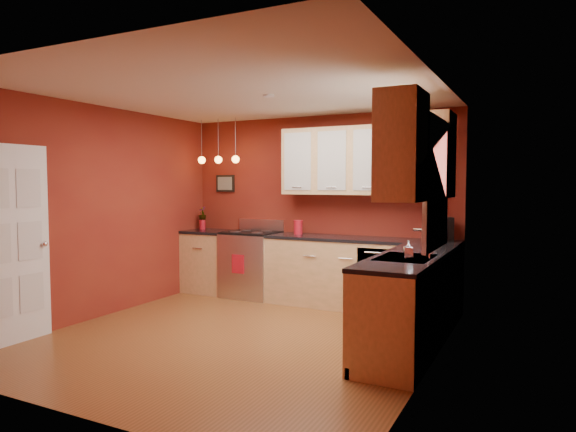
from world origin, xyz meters
The scene contains 27 objects.
floor centered at (0.00, 0.00, 0.00)m, with size 4.20×4.20×0.00m, color brown.
ceiling centered at (0.00, 0.00, 2.60)m, with size 4.00×4.20×0.02m, color beige.
wall_back centered at (0.00, 2.10, 1.30)m, with size 4.00×0.02×2.60m, color maroon.
wall_front centered at (0.00, -2.10, 1.30)m, with size 4.00×0.02×2.60m, color maroon.
wall_left centered at (-2.00, 0.00, 1.30)m, with size 0.02×4.20×2.60m, color maroon.
wall_right centered at (2.00, 0.00, 1.30)m, with size 0.02×4.20×2.60m, color maroon.
base_cabinets_back_left centered at (-1.65, 1.80, 0.45)m, with size 0.70×0.60×0.90m, color #E8B07C.
base_cabinets_back_right centered at (0.73, 1.80, 0.45)m, with size 2.54×0.60×0.90m, color #E8B07C.
base_cabinets_right centered at (1.70, 0.45, 0.45)m, with size 0.60×2.10×0.90m, color #E8B07C.
counter_back_left centered at (-1.65, 1.80, 0.92)m, with size 0.70×0.62×0.04m, color black.
counter_back_right centered at (0.73, 1.80, 0.92)m, with size 2.54×0.62×0.04m, color black.
counter_right centered at (1.70, 0.45, 0.92)m, with size 0.62×2.10×0.04m, color black.
gas_range centered at (-0.92, 1.80, 0.48)m, with size 0.76×0.64×1.11m.
dishwasher_front centered at (1.10, 1.51, 0.45)m, with size 0.60×0.02×0.80m, color silver.
sink centered at (1.70, 0.30, 0.92)m, with size 0.50×0.70×0.33m.
window centered at (1.97, 0.30, 1.69)m, with size 0.06×1.02×1.22m.
door_left_wall centered at (-1.97, -1.20, 1.03)m, with size 0.12×0.82×2.05m.
upper_cabinets_back centered at (0.60, 1.93, 1.95)m, with size 2.00×0.35×0.90m, color #E8B07C.
upper_cabinets_right centered at (1.82, 0.32, 1.95)m, with size 0.35×1.95×0.90m, color #E8B07C.
wall_picture centered at (-1.55, 2.08, 1.65)m, with size 0.32×0.03×0.26m, color black.
pendant_lights centered at (-1.45, 1.75, 2.01)m, with size 0.71×0.11×0.66m.
red_canister centered at (-0.19, 1.86, 1.04)m, with size 0.13×0.13×0.20m.
red_vase centered at (-1.86, 1.89, 1.01)m, with size 0.09×0.09×0.15m, color #B31320.
flowers centered at (-1.86, 1.89, 1.18)m, with size 0.13×0.13×0.22m, color #B31320.
coffee_maker centered at (1.78, 1.89, 1.08)m, with size 0.25×0.25×0.30m.
soap_pump centered at (1.76, 0.16, 1.03)m, with size 0.08×0.08×0.18m, color silver.
dish_towel centered at (-0.94, 1.47, 0.52)m, with size 0.19×0.01×0.26m, color #B31320.
Camera 1 is at (2.89, -4.58, 1.65)m, focal length 32.00 mm.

